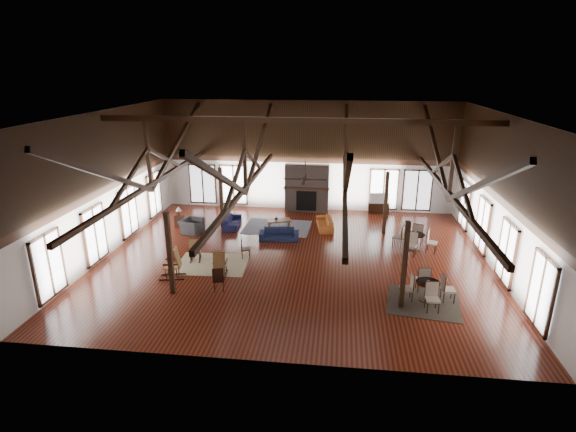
# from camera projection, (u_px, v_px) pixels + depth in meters

# --- Properties ---
(floor) EXTENTS (16.00, 16.00, 0.00)m
(floor) POSITION_uv_depth(u_px,v_px,m) (294.00, 258.00, 18.95)
(floor) COLOR maroon
(floor) RESTS_ON ground
(ceiling) EXTENTS (16.00, 14.00, 0.02)m
(ceiling) POSITION_uv_depth(u_px,v_px,m) (295.00, 114.00, 17.04)
(ceiling) COLOR black
(ceiling) RESTS_ON wall_back
(wall_back) EXTENTS (16.00, 0.02, 6.00)m
(wall_back) POSITION_uv_depth(u_px,v_px,m) (308.00, 157.00, 24.58)
(wall_back) COLOR silver
(wall_back) RESTS_ON floor
(wall_front) EXTENTS (16.00, 0.02, 6.00)m
(wall_front) POSITION_uv_depth(u_px,v_px,m) (266.00, 262.00, 11.40)
(wall_front) COLOR silver
(wall_front) RESTS_ON floor
(wall_left) EXTENTS (0.02, 14.00, 6.00)m
(wall_left) POSITION_uv_depth(u_px,v_px,m) (106.00, 184.00, 18.88)
(wall_left) COLOR silver
(wall_left) RESTS_ON floor
(wall_right) EXTENTS (0.02, 14.00, 6.00)m
(wall_right) POSITION_uv_depth(u_px,v_px,m) (503.00, 196.00, 17.10)
(wall_right) COLOR silver
(wall_right) RESTS_ON floor
(roof_truss) EXTENTS (15.60, 14.07, 3.14)m
(roof_truss) POSITION_uv_depth(u_px,v_px,m) (295.00, 165.00, 17.66)
(roof_truss) COLOR black
(roof_truss) RESTS_ON wall_back
(post_grid) EXTENTS (8.16, 7.16, 3.05)m
(post_grid) POSITION_uv_depth(u_px,v_px,m) (294.00, 225.00, 18.46)
(post_grid) COLOR black
(post_grid) RESTS_ON floor
(fireplace) EXTENTS (2.50, 0.69, 2.60)m
(fireplace) POSITION_uv_depth(u_px,v_px,m) (307.00, 188.00, 24.82)
(fireplace) COLOR #67564E
(fireplace) RESTS_ON floor
(ceiling_fan) EXTENTS (1.60, 1.60, 0.75)m
(ceiling_fan) POSITION_uv_depth(u_px,v_px,m) (305.00, 178.00, 16.76)
(ceiling_fan) COLOR black
(ceiling_fan) RESTS_ON roof_truss
(sofa_navy_front) EXTENTS (1.90, 0.89, 0.54)m
(sofa_navy_front) POSITION_uv_depth(u_px,v_px,m) (279.00, 234.00, 20.91)
(sofa_navy_front) COLOR #151C3C
(sofa_navy_front) RESTS_ON floor
(sofa_navy_left) EXTENTS (1.87, 0.86, 0.53)m
(sofa_navy_left) POSITION_uv_depth(u_px,v_px,m) (232.00, 222.00, 22.63)
(sofa_navy_left) COLOR #15153A
(sofa_navy_left) RESTS_ON floor
(sofa_orange) EXTENTS (1.91, 0.96, 0.54)m
(sofa_orange) POSITION_uv_depth(u_px,v_px,m) (325.00, 223.00, 22.40)
(sofa_orange) COLOR #B35822
(sofa_orange) RESTS_ON floor
(coffee_table) EXTENTS (1.30, 0.93, 0.45)m
(coffee_table) POSITION_uv_depth(u_px,v_px,m) (279.00, 221.00, 22.33)
(coffee_table) COLOR brown
(coffee_table) RESTS_ON floor
(vase) EXTENTS (0.22, 0.22, 0.17)m
(vase) POSITION_uv_depth(u_px,v_px,m) (276.00, 218.00, 22.28)
(vase) COLOR #B2B2B2
(vase) RESTS_ON coffee_table
(armchair) EXTENTS (1.21, 1.12, 0.67)m
(armchair) POSITION_uv_depth(u_px,v_px,m) (192.00, 226.00, 21.82)
(armchair) COLOR #2F2F32
(armchair) RESTS_ON floor
(side_table_lamp) EXTENTS (0.41, 0.41, 1.05)m
(side_table_lamp) POSITION_uv_depth(u_px,v_px,m) (179.00, 219.00, 22.66)
(side_table_lamp) COLOR black
(side_table_lamp) RESTS_ON floor
(rocking_chair_a) EXTENTS (0.54, 0.83, 0.98)m
(rocking_chair_a) POSITION_uv_depth(u_px,v_px,m) (195.00, 250.00, 18.60)
(rocking_chair_a) COLOR olive
(rocking_chair_a) RESTS_ON floor
(rocking_chair_b) EXTENTS (0.49, 0.84, 1.05)m
(rocking_chair_b) POSITION_uv_depth(u_px,v_px,m) (220.00, 264.00, 17.23)
(rocking_chair_b) COLOR olive
(rocking_chair_b) RESTS_ON floor
(rocking_chair_c) EXTENTS (1.02, 0.67, 1.22)m
(rocking_chair_c) POSITION_uv_depth(u_px,v_px,m) (175.00, 264.00, 17.07)
(rocking_chair_c) COLOR olive
(rocking_chair_c) RESTS_ON floor
(side_chair_a) EXTENTS (0.46, 0.46, 0.90)m
(side_chair_a) POSITION_uv_depth(u_px,v_px,m) (244.00, 246.00, 18.85)
(side_chair_a) COLOR black
(side_chair_a) RESTS_ON floor
(side_chair_b) EXTENTS (0.49, 0.49, 0.95)m
(side_chair_b) POSITION_uv_depth(u_px,v_px,m) (218.00, 278.00, 16.00)
(side_chair_b) COLOR black
(side_chair_b) RESTS_ON floor
(cafe_table_near) EXTENTS (1.90, 1.90, 0.98)m
(cafe_table_near) POSITION_uv_depth(u_px,v_px,m) (427.00, 288.00, 15.41)
(cafe_table_near) COLOR black
(cafe_table_near) RESTS_ON floor
(cafe_table_far) EXTENTS (1.97, 1.97, 1.01)m
(cafe_table_far) POSITION_uv_depth(u_px,v_px,m) (415.00, 239.00, 19.73)
(cafe_table_far) COLOR black
(cafe_table_far) RESTS_ON floor
(cup_near) EXTENTS (0.15, 0.15, 0.09)m
(cup_near) POSITION_uv_depth(u_px,v_px,m) (429.00, 282.00, 15.24)
(cup_near) COLOR #B2B2B2
(cup_near) RESTS_ON cafe_table_near
(cup_far) EXTENTS (0.13, 0.13, 0.09)m
(cup_far) POSITION_uv_depth(u_px,v_px,m) (415.00, 232.00, 19.72)
(cup_far) COLOR #B2B2B2
(cup_far) RESTS_ON cafe_table_far
(tv_console) EXTENTS (1.12, 0.42, 0.56)m
(tv_console) POSITION_uv_depth(u_px,v_px,m) (379.00, 208.00, 24.77)
(tv_console) COLOR black
(tv_console) RESTS_ON floor
(television) EXTENTS (1.03, 0.26, 0.59)m
(television) POSITION_uv_depth(u_px,v_px,m) (379.00, 198.00, 24.59)
(television) COLOR #B2B2B2
(television) RESTS_ON tv_console
(rug_tan) EXTENTS (2.94, 2.36, 0.01)m
(rug_tan) POSITION_uv_depth(u_px,v_px,m) (212.00, 264.00, 18.41)
(rug_tan) COLOR #C7B98A
(rug_tan) RESTS_ON floor
(rug_navy) EXTENTS (3.38, 2.60, 0.01)m
(rug_navy) POSITION_uv_depth(u_px,v_px,m) (277.00, 227.00, 22.61)
(rug_navy) COLOR #171C41
(rug_navy) RESTS_ON floor
(rug_dark) EXTENTS (2.68, 2.50, 0.01)m
(rug_dark) POSITION_uv_depth(u_px,v_px,m) (423.00, 303.00, 15.41)
(rug_dark) COLOR black
(rug_dark) RESTS_ON floor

